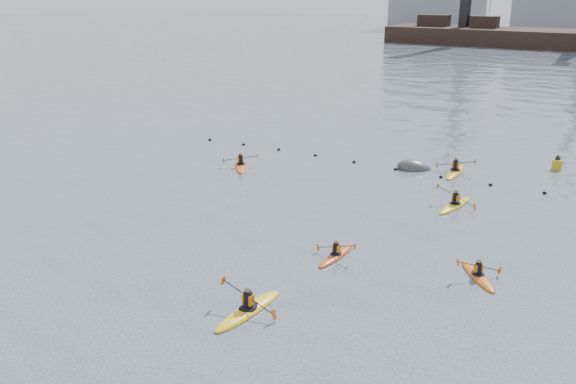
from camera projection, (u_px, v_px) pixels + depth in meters
name	position (u px, v px, depth m)	size (l,w,h in m)	color
ground	(203.00, 351.00, 19.86)	(400.00, 400.00, 0.00)	#374351
float_line	(419.00, 173.00, 38.42)	(33.24, 0.73, 0.24)	black
kayaker_0	(336.00, 255.00, 26.67)	(1.96, 2.89, 1.00)	#CA4613
kayaker_1	(248.00, 309.00, 22.19)	(2.50, 3.70, 1.29)	yellow
kayaker_2	(241.00, 165.00, 39.70)	(2.56, 3.20, 1.10)	#E15215
kayaker_3	(455.00, 205.00, 32.66)	(2.32, 3.47, 1.23)	yellow
kayaker_4	(478.00, 275.00, 24.82)	(2.26, 2.63, 1.02)	#CE5F13
kayaker_5	(455.00, 171.00, 38.42)	(2.49, 3.71, 1.23)	gold
mooring_buoy	(414.00, 169.00, 39.27)	(2.29, 1.35, 1.14)	#414447
nav_buoy	(557.00, 164.00, 39.08)	(0.62, 0.62, 1.12)	gold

